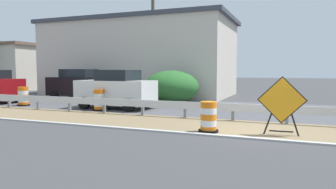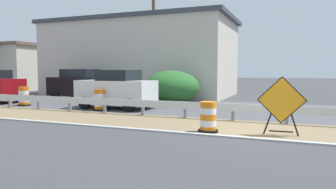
# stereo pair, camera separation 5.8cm
# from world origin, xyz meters

# --- Properties ---
(ground_plane) EXTENTS (160.00, 160.00, 0.00)m
(ground_plane) POSITION_xyz_m (0.00, 0.00, 0.00)
(ground_plane) COLOR #3D3D3F
(median_dirt_strip) EXTENTS (3.37, 120.00, 0.01)m
(median_dirt_strip) POSITION_xyz_m (0.49, 0.00, 0.00)
(median_dirt_strip) COLOR #7F6B4C
(median_dirt_strip) RESTS_ON ground
(far_lane_asphalt) EXTENTS (7.51, 120.00, 0.00)m
(far_lane_asphalt) POSITION_xyz_m (5.93, 0.00, 0.00)
(far_lane_asphalt) COLOR #4C4C51
(far_lane_asphalt) RESTS_ON ground
(curb_near_edge) EXTENTS (0.20, 120.00, 0.11)m
(curb_near_edge) POSITION_xyz_m (-1.30, 0.00, 0.00)
(curb_near_edge) COLOR #ADADA8
(curb_near_edge) RESTS_ON ground
(guardrail_median) EXTENTS (0.18, 49.51, 0.71)m
(guardrail_median) POSITION_xyz_m (1.94, 0.18, 0.52)
(guardrail_median) COLOR silver
(guardrail_median) RESTS_ON ground
(warning_sign_diamond) EXTENTS (0.12, 1.50, 1.88)m
(warning_sign_diamond) POSITION_xyz_m (-0.37, -0.72, 1.03)
(warning_sign_diamond) COLOR black
(warning_sign_diamond) RESTS_ON ground
(traffic_barrel_nearest) EXTENTS (0.67, 0.67, 1.02)m
(traffic_barrel_nearest) POSITION_xyz_m (-0.72, 1.55, 0.46)
(traffic_barrel_nearest) COLOR orange
(traffic_barrel_nearest) RESTS_ON ground
(traffic_barrel_close) EXTENTS (0.68, 0.68, 1.09)m
(traffic_barrel_close) POSITION_xyz_m (2.65, 8.12, 0.49)
(traffic_barrel_close) COLOR orange
(traffic_barrel_close) RESTS_ON ground
(traffic_barrel_mid) EXTENTS (0.71, 0.71, 1.10)m
(traffic_barrel_mid) POSITION_xyz_m (2.85, 13.46, 0.50)
(traffic_barrel_mid) COLOR orange
(traffic_barrel_mid) RESTS_ON ground
(car_lead_far_lane) EXTENTS (2.22, 4.17, 2.08)m
(car_lead_far_lane) POSITION_xyz_m (3.75, 7.77, 1.04)
(car_lead_far_lane) COLOR silver
(car_lead_far_lane) RESTS_ON ground
(car_distant_c) EXTENTS (2.13, 4.70, 2.14)m
(car_distant_c) POSITION_xyz_m (7.08, 12.58, 1.07)
(car_distant_c) COLOR black
(car_distant_c) RESTS_ON ground
(roadside_shop_near) EXTENTS (8.00, 15.53, 6.15)m
(roadside_shop_near) POSITION_xyz_m (12.81, 10.93, 3.08)
(roadside_shop_near) COLOR beige
(roadside_shop_near) RESTS_ON ground
(roadside_shop_far) EXTENTS (7.34, 10.71, 4.84)m
(roadside_shop_far) POSITION_xyz_m (15.10, 28.69, 2.43)
(roadside_shop_far) COLOR beige
(roadside_shop_far) RESTS_ON ground
(utility_pole_near) EXTENTS (0.24, 1.80, 8.39)m
(utility_pole_near) POSITION_xyz_m (9.94, 8.39, 4.35)
(utility_pole_near) COLOR brown
(utility_pole_near) RESTS_ON ground
(bush_roadside) EXTENTS (3.45, 3.45, 2.05)m
(bush_roadside) POSITION_xyz_m (7.38, 5.99, 1.02)
(bush_roadside) COLOR #286028
(bush_roadside) RESTS_ON ground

